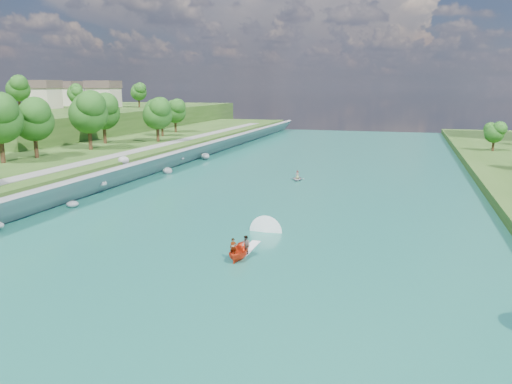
% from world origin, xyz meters
% --- Properties ---
extents(ground, '(260.00, 260.00, 0.00)m').
position_xyz_m(ground, '(0.00, 0.00, 0.00)').
color(ground, '#2D5119').
rests_on(ground, ground).
extents(river_water, '(55.00, 240.00, 0.10)m').
position_xyz_m(river_water, '(0.00, 20.00, 0.05)').
color(river_water, '#196159').
rests_on(river_water, ground).
extents(ridge_west, '(60.00, 120.00, 9.00)m').
position_xyz_m(ridge_west, '(-82.50, 95.00, 4.50)').
color(ridge_west, '#2D5119').
rests_on(ridge_west, ground).
extents(riprap_bank, '(5.23, 236.00, 4.61)m').
position_xyz_m(riprap_bank, '(-25.85, 19.25, 1.81)').
color(riprap_bank, slate).
rests_on(riprap_bank, ground).
extents(riverside_path, '(3.00, 200.00, 0.10)m').
position_xyz_m(riverside_path, '(-32.50, 20.00, 3.55)').
color(riverside_path, gray).
rests_on(riverside_path, berm_west).
extents(ridge_houses, '(29.50, 29.50, 8.40)m').
position_xyz_m(ridge_houses, '(-88.67, 100.00, 13.31)').
color(ridge_houses, beige).
rests_on(ridge_houses, ridge_west).
extents(trees_ridge, '(22.25, 39.78, 11.00)m').
position_xyz_m(trees_ridge, '(-76.89, 83.64, 13.79)').
color(trees_ridge, '#174512').
rests_on(trees_ridge, ridge_west).
extents(motorboat, '(3.60, 18.60, 2.06)m').
position_xyz_m(motorboat, '(2.49, 2.39, 0.69)').
color(motorboat, red).
rests_on(motorboat, river_water).
extents(raft, '(2.67, 3.43, 1.62)m').
position_xyz_m(raft, '(-0.71, 40.06, 0.47)').
color(raft, '#9A9CA3').
rests_on(raft, river_water).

